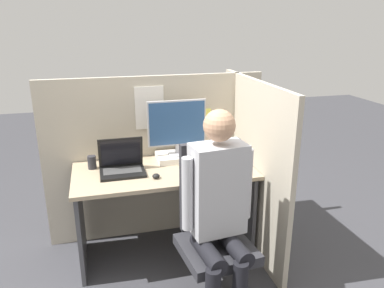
{
  "coord_description": "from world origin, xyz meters",
  "views": [
    {
      "loc": [
        -0.48,
        -2.37,
        1.88
      ],
      "look_at": [
        0.19,
        0.17,
        1.01
      ],
      "focal_mm": 35.0,
      "sensor_mm": 36.0,
      "label": 1
    }
  ],
  "objects_px": {
    "laptop": "(122,166)",
    "pen_cup": "(92,162)",
    "carrot_toy": "(203,177)",
    "person": "(219,204)",
    "stapler": "(236,155)",
    "office_chair": "(213,224)",
    "monitor": "(177,125)",
    "paper_box": "(177,157)",
    "coffee_mug": "(214,153)"
  },
  "relations": [
    {
      "from": "office_chair",
      "to": "coffee_mug",
      "type": "xyz_separation_m",
      "value": [
        0.23,
        0.71,
        0.25
      ]
    },
    {
      "from": "stapler",
      "to": "office_chair",
      "type": "distance_m",
      "value": 0.8
    },
    {
      "from": "paper_box",
      "to": "stapler",
      "type": "height_order",
      "value": "stapler"
    },
    {
      "from": "paper_box",
      "to": "carrot_toy",
      "type": "distance_m",
      "value": 0.46
    },
    {
      "from": "carrot_toy",
      "to": "person",
      "type": "height_order",
      "value": "person"
    },
    {
      "from": "paper_box",
      "to": "pen_cup",
      "type": "distance_m",
      "value": 0.7
    },
    {
      "from": "laptop",
      "to": "coffee_mug",
      "type": "xyz_separation_m",
      "value": [
        0.78,
        0.12,
        -0.01
      ]
    },
    {
      "from": "person",
      "to": "pen_cup",
      "type": "bearing_deg",
      "value": 130.35
    },
    {
      "from": "coffee_mug",
      "to": "paper_box",
      "type": "bearing_deg",
      "value": 171.86
    },
    {
      "from": "monitor",
      "to": "pen_cup",
      "type": "relative_size",
      "value": 4.59
    },
    {
      "from": "laptop",
      "to": "carrot_toy",
      "type": "height_order",
      "value": "laptop"
    },
    {
      "from": "pen_cup",
      "to": "laptop",
      "type": "bearing_deg",
      "value": -31.59
    },
    {
      "from": "carrot_toy",
      "to": "office_chair",
      "type": "height_order",
      "value": "office_chair"
    },
    {
      "from": "laptop",
      "to": "person",
      "type": "bearing_deg",
      "value": -54.7
    },
    {
      "from": "monitor",
      "to": "carrot_toy",
      "type": "bearing_deg",
      "value": -78.69
    },
    {
      "from": "carrot_toy",
      "to": "office_chair",
      "type": "distance_m",
      "value": 0.38
    },
    {
      "from": "laptop",
      "to": "stapler",
      "type": "bearing_deg",
      "value": 3.33
    },
    {
      "from": "carrot_toy",
      "to": "office_chair",
      "type": "relative_size",
      "value": 0.13
    },
    {
      "from": "monitor",
      "to": "laptop",
      "type": "distance_m",
      "value": 0.56
    },
    {
      "from": "carrot_toy",
      "to": "laptop",
      "type": "bearing_deg",
      "value": 153.28
    },
    {
      "from": "stapler",
      "to": "pen_cup",
      "type": "height_order",
      "value": "pen_cup"
    },
    {
      "from": "stapler",
      "to": "monitor",
      "type": "bearing_deg",
      "value": 167.11
    },
    {
      "from": "stapler",
      "to": "coffee_mug",
      "type": "xyz_separation_m",
      "value": [
        -0.17,
        0.06,
        0.02
      ]
    },
    {
      "from": "person",
      "to": "coffee_mug",
      "type": "height_order",
      "value": "person"
    },
    {
      "from": "office_chair",
      "to": "pen_cup",
      "type": "relative_size",
      "value": 10.39
    },
    {
      "from": "office_chair",
      "to": "person",
      "type": "relative_size",
      "value": 0.8
    },
    {
      "from": "laptop",
      "to": "carrot_toy",
      "type": "relative_size",
      "value": 2.38
    },
    {
      "from": "person",
      "to": "pen_cup",
      "type": "height_order",
      "value": "person"
    },
    {
      "from": "office_chair",
      "to": "laptop",
      "type": "bearing_deg",
      "value": 133.31
    },
    {
      "from": "carrot_toy",
      "to": "pen_cup",
      "type": "height_order",
      "value": "pen_cup"
    },
    {
      "from": "stapler",
      "to": "coffee_mug",
      "type": "relative_size",
      "value": 1.39
    },
    {
      "from": "laptop",
      "to": "carrot_toy",
      "type": "distance_m",
      "value": 0.63
    },
    {
      "from": "stapler",
      "to": "coffee_mug",
      "type": "bearing_deg",
      "value": 159.88
    },
    {
      "from": "coffee_mug",
      "to": "pen_cup",
      "type": "xyz_separation_m",
      "value": [
        -1.01,
        0.02,
        0.01
      ]
    },
    {
      "from": "monitor",
      "to": "stapler",
      "type": "bearing_deg",
      "value": -12.89
    },
    {
      "from": "person",
      "to": "pen_cup",
      "type": "relative_size",
      "value": 13.05
    },
    {
      "from": "monitor",
      "to": "laptop",
      "type": "bearing_deg",
      "value": -160.76
    },
    {
      "from": "stapler",
      "to": "carrot_toy",
      "type": "bearing_deg",
      "value": -139.04
    },
    {
      "from": "paper_box",
      "to": "coffee_mug",
      "type": "bearing_deg",
      "value": -8.14
    },
    {
      "from": "person",
      "to": "stapler",
      "type": "bearing_deg",
      "value": 62.68
    },
    {
      "from": "person",
      "to": "coffee_mug",
      "type": "distance_m",
      "value": 0.91
    },
    {
      "from": "laptop",
      "to": "pen_cup",
      "type": "xyz_separation_m",
      "value": [
        -0.22,
        0.14,
        0.0
      ]
    },
    {
      "from": "stapler",
      "to": "office_chair",
      "type": "xyz_separation_m",
      "value": [
        -0.4,
        -0.65,
        -0.24
      ]
    },
    {
      "from": "laptop",
      "to": "person",
      "type": "xyz_separation_m",
      "value": [
        0.54,
        -0.76,
        -0.01
      ]
    },
    {
      "from": "paper_box",
      "to": "carrot_toy",
      "type": "height_order",
      "value": "paper_box"
    },
    {
      "from": "paper_box",
      "to": "pen_cup",
      "type": "xyz_separation_m",
      "value": [
        -0.7,
        -0.03,
        0.03
      ]
    },
    {
      "from": "coffee_mug",
      "to": "office_chair",
      "type": "bearing_deg",
      "value": -107.92
    },
    {
      "from": "coffee_mug",
      "to": "stapler",
      "type": "bearing_deg",
      "value": -20.12
    },
    {
      "from": "stapler",
      "to": "coffee_mug",
      "type": "height_order",
      "value": "coffee_mug"
    },
    {
      "from": "paper_box",
      "to": "coffee_mug",
      "type": "distance_m",
      "value": 0.31
    }
  ]
}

